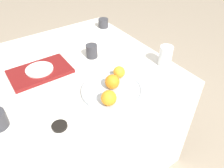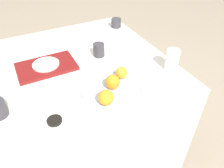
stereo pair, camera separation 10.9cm
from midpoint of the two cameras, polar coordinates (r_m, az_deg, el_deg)
The scene contains 12 objects.
ground_plane at distance 1.86m, azimuth -6.73°, elevation -15.35°, with size 12.00×12.00×0.00m, color gray.
table at distance 1.57m, azimuth -7.77°, elevation -7.15°, with size 1.20×1.09×0.77m.
fruit_platter at distance 1.12m, azimuth 2.80°, elevation -1.65°, with size 0.32×0.32×0.02m.
orange_0 at distance 1.10m, azimuth 3.00°, elevation 0.46°, with size 0.08×0.08×0.08m.
orange_1 at distance 1.01m, azimuth 1.47°, elevation -3.69°, with size 0.07×0.07×0.07m.
orange_2 at distance 1.18m, azimuth 5.19°, elevation 2.88°, with size 0.06×0.06×0.06m.
water_glass at distance 1.32m, azimuth 17.76°, elevation 5.96°, with size 0.08×0.08×0.12m.
serving_tray at distance 1.33m, azimuth -14.55°, elevation 4.38°, with size 0.34×0.22×0.02m.
side_plate at distance 1.32m, azimuth -14.65°, elevation 4.92°, with size 0.15×0.15×0.01m.
cup_1 at distance 1.78m, azimuth 2.90°, elevation 15.60°, with size 0.08×0.08×0.07m.
cup_2 at distance 1.39m, azimuth -1.18°, elevation 8.81°, with size 0.07×0.07×0.08m.
soy_dish at distance 1.00m, azimuth -11.75°, elevation -9.49°, with size 0.07×0.07×0.01m.
Camera 2 is at (-0.25, -1.08, 1.51)m, focal length 35.00 mm.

